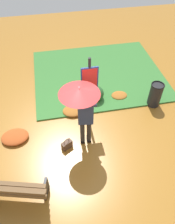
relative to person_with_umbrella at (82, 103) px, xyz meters
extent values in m
plane|color=#9E6623|center=(0.07, -0.14, -1.55)|extent=(18.00, 18.00, 0.00)
cube|color=#387533|center=(-1.13, -3.03, -1.53)|extent=(4.80, 4.00, 0.05)
cylinder|color=#2D2823|center=(-0.17, -0.01, -1.12)|extent=(0.12, 0.12, 0.86)
cylinder|color=#2D2823|center=(0.01, -0.01, -1.12)|extent=(0.12, 0.12, 0.86)
cube|color=black|center=(-0.17, -0.05, -1.51)|extent=(0.14, 0.23, 0.08)
cube|color=black|center=(0.01, -0.05, -1.51)|extent=(0.14, 0.23, 0.08)
cube|color=#2D3851|center=(-0.08, -0.01, -0.37)|extent=(0.41, 0.29, 0.64)
sphere|color=beige|center=(-0.08, -0.01, 0.09)|extent=(0.20, 0.20, 0.20)
ellipsoid|color=black|center=(-0.08, -0.01, 0.12)|extent=(0.20, 0.20, 0.15)
cylinder|color=#2D3851|center=(-0.29, -0.04, -0.16)|extent=(0.18, 0.13, 0.18)
cylinder|color=#2D3851|center=(-0.25, -0.05, -0.07)|extent=(0.24, 0.11, 0.33)
cube|color=black|center=(-0.17, -0.03, 0.07)|extent=(0.07, 0.02, 0.14)
cylinder|color=#2D3851|center=(0.08, -0.01, -0.13)|extent=(0.11, 0.10, 0.09)
cylinder|color=#2D3851|center=(0.07, 0.00, -0.04)|extent=(0.10, 0.09, 0.23)
cylinder|color=#A5A5AD|center=(0.06, 0.01, 0.27)|extent=(0.02, 0.02, 0.41)
cone|color=#B22D2D|center=(0.06, 0.01, 0.37)|extent=(0.96, 0.96, 0.16)
sphere|color=#A5A5AD|center=(0.06, 0.01, 0.48)|extent=(0.02, 0.02, 0.02)
cylinder|color=black|center=(-0.31, -0.66, -0.40)|extent=(0.07, 0.07, 2.30)
cube|color=navy|center=(-0.31, -0.65, 0.15)|extent=(0.44, 0.04, 0.70)
cube|color=red|center=(-0.31, -0.63, 0.15)|extent=(0.38, 0.01, 0.64)
cube|color=#4C3323|center=(0.47, 0.10, -1.43)|extent=(0.33, 0.27, 0.24)
torus|color=#4C3323|center=(0.47, 0.10, -1.27)|extent=(0.16, 0.10, 0.18)
cube|color=black|center=(1.11, 1.29, -1.33)|extent=(0.15, 0.36, 0.44)
cube|color=brown|center=(1.75, 1.17, -1.09)|extent=(1.38, 0.46, 0.04)
cube|color=brown|center=(1.75, 1.29, -1.09)|extent=(1.38, 0.46, 0.04)
cube|color=brown|center=(1.75, 1.41, -1.09)|extent=(1.38, 0.46, 0.04)
cube|color=brown|center=(1.75, 1.46, -0.99)|extent=(1.36, 0.41, 0.10)
cube|color=brown|center=(1.75, 1.46, -0.85)|extent=(1.36, 0.41, 0.10)
cylinder|color=black|center=(-2.55, -1.08, -1.15)|extent=(0.40, 0.40, 0.80)
torus|color=black|center=(-2.55, -1.08, -0.74)|extent=(0.42, 0.42, 0.04)
ellipsoid|color=#285628|center=(-0.71, -1.68, -1.29)|extent=(0.57, 0.57, 0.52)
ellipsoid|color=#1E421E|center=(-0.54, -1.77, -1.38)|extent=(0.34, 0.34, 0.34)
ellipsoid|color=#A86023|center=(0.09, -1.22, -1.48)|extent=(0.69, 0.55, 0.15)
ellipsoid|color=#A86023|center=(-1.56, -1.65, -1.49)|extent=(0.54, 0.44, 0.12)
ellipsoid|color=#B74C1E|center=(1.89, -0.48, -1.47)|extent=(0.77, 0.62, 0.17)
camera|label=1|loc=(0.58, 3.65, 3.53)|focal=35.18mm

